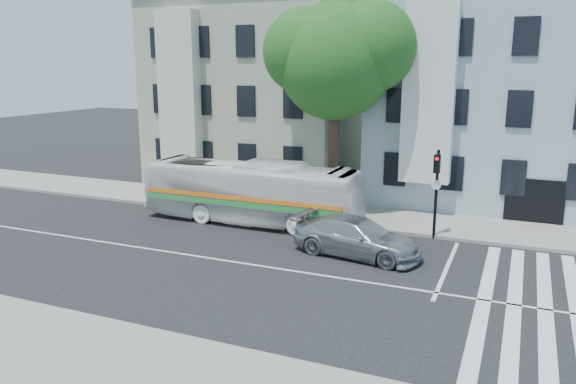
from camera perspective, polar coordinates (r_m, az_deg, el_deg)
The scene contains 10 objects.
ground at distance 21.26m, azimuth -2.89°, elevation -7.51°, with size 120.00×120.00×0.00m, color black.
sidewalk_far at distance 28.30m, azimuth 4.21°, elevation -2.16°, with size 80.00×4.00×0.15m, color gray.
sidewalk_near at distance 15.12m, azimuth -16.86°, elevation -16.70°, with size 80.00×4.00×0.15m, color gray.
building_left at distance 36.53m, azimuth -2.58°, elevation 9.88°, with size 12.00×10.00×11.00m, color #A3AA8F.
building_right at distance 32.99m, azimuth 20.20°, elevation 8.80°, with size 12.00×10.00×11.00m, color #A3B9C2.
street_tree at distance 28.02m, azimuth 5.09°, elevation 13.71°, with size 7.30×5.90×11.10m.
bus at distance 26.58m, azimuth -3.78°, elevation -0.02°, with size 10.63×2.49×2.96m, color white.
sedan at distance 22.31m, azimuth 7.02°, elevation -4.57°, with size 5.16×2.10×1.50m, color #AAACB1.
hedge at distance 27.96m, azimuth -2.24°, elevation -1.42°, with size 8.50×0.84×0.70m, color #2E6721, non-canonical shape.
traffic_signal at distance 24.56m, azimuth 14.84°, elevation 0.95°, with size 0.41×0.52×3.88m.
Camera 1 is at (8.78, -17.89, 7.40)m, focal length 35.00 mm.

